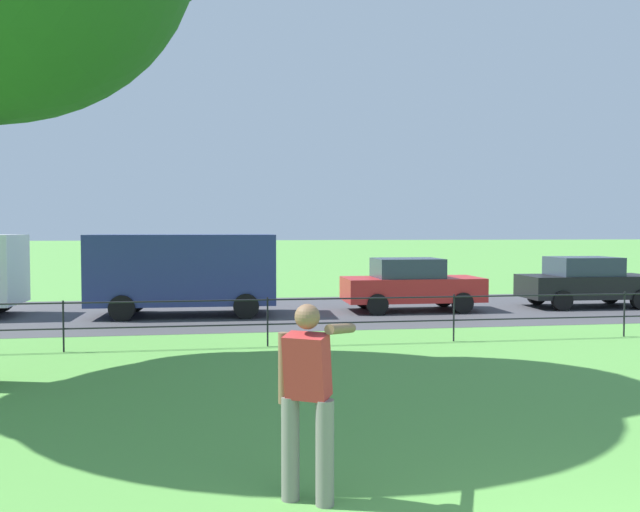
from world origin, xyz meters
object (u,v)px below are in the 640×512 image
(panel_van_far_left, at_px, (185,270))
(car_red_left, at_px, (411,284))
(car_black_right, at_px, (586,282))
(person_thrower, at_px, (308,395))

(panel_van_far_left, distance_m, car_red_left, 6.50)
(panel_van_far_left, bearing_deg, car_red_left, 0.20)
(car_black_right, bearing_deg, person_thrower, -129.32)
(panel_van_far_left, distance_m, car_black_right, 12.10)
(car_black_right, bearing_deg, panel_van_far_left, -179.44)
(car_red_left, bearing_deg, car_black_right, 0.97)
(panel_van_far_left, bearing_deg, person_thrower, -81.78)
(person_thrower, distance_m, panel_van_far_left, 12.58)
(person_thrower, relative_size, car_red_left, 0.43)
(panel_van_far_left, bearing_deg, car_black_right, 0.56)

